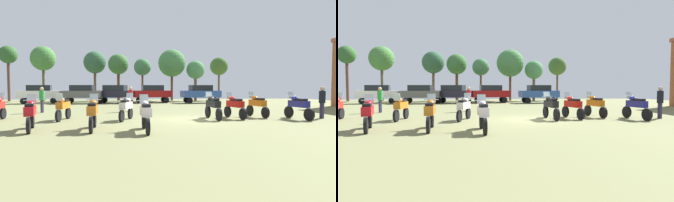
{
  "view_description": "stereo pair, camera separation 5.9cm",
  "coord_description": "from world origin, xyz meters",
  "views": [
    {
      "loc": [
        -2.5,
        -14.89,
        1.81
      ],
      "look_at": [
        -0.82,
        5.38,
        0.77
      ],
      "focal_mm": 29.41,
      "sensor_mm": 36.0,
      "label": 1
    },
    {
      "loc": [
        -2.44,
        -14.9,
        1.81
      ],
      "look_at": [
        -0.82,
        5.38,
        0.77
      ],
      "focal_mm": 29.41,
      "sensor_mm": 36.0,
      "label": 2
    }
  ],
  "objects": [
    {
      "name": "tree_3",
      "position": [
        -15.53,
        21.7,
        5.42
      ],
      "size": [
        3.11,
        3.11,
        7.01
      ],
      "color": "#4D4B33",
      "rests_on": "ground"
    },
    {
      "name": "tree_6",
      "position": [
        4.07,
        20.83,
        3.98
      ],
      "size": [
        2.41,
        2.41,
        5.24
      ],
      "color": "brown",
      "rests_on": "ground"
    },
    {
      "name": "car_1",
      "position": [
        -9.29,
        15.53,
        1.19
      ],
      "size": [
        4.38,
        2.0,
        2.0
      ],
      "rotation": [
        0.0,
        0.0,
        1.52
      ],
      "color": "black",
      "rests_on": "ground"
    },
    {
      "name": "motorcycle_9",
      "position": [
        -2.49,
        -3.89,
        0.75
      ],
      "size": [
        0.62,
        2.27,
        1.48
      ],
      "rotation": [
        0.0,
        0.0,
        0.1
      ],
      "color": "black",
      "rests_on": "ground"
    },
    {
      "name": "motorcycle_8",
      "position": [
        -7.19,
        -3.29,
        0.75
      ],
      "size": [
        0.85,
        2.22,
        1.48
      ],
      "rotation": [
        0.0,
        0.0,
        0.29
      ],
      "color": "black",
      "rests_on": "ground"
    },
    {
      "name": "tree_4",
      "position": [
        0.99,
        21.21,
        4.92
      ],
      "size": [
        3.59,
        3.59,
        6.72
      ],
      "color": "brown",
      "rests_on": "ground"
    },
    {
      "name": "motorcycle_1",
      "position": [
        -6.89,
        0.2,
        0.74
      ],
      "size": [
        0.62,
        2.09,
        1.47
      ],
      "rotation": [
        0.0,
        0.0,
        3.08
      ],
      "color": "black",
      "rests_on": "ground"
    },
    {
      "name": "motorcycle_6",
      "position": [
        -3.52,
        -0.06,
        0.73
      ],
      "size": [
        0.76,
        2.06,
        1.46
      ],
      "rotation": [
        0.0,
        0.0,
        -0.25
      ],
      "color": "black",
      "rests_on": "ground"
    },
    {
      "name": "ground_plane",
      "position": [
        0.0,
        0.0,
        0.01
      ],
      "size": [
        44.0,
        52.0,
        0.02
      ],
      "color": "olive"
    },
    {
      "name": "car_4",
      "position": [
        3.68,
        15.55,
        1.19
      ],
      "size": [
        4.49,
        2.32,
        2.0
      ],
      "rotation": [
        0.0,
        0.0,
        1.69
      ],
      "color": "black",
      "rests_on": "ground"
    },
    {
      "name": "tree_7",
      "position": [
        -9.15,
        22.35,
        5.01
      ],
      "size": [
        2.92,
        2.92,
        6.51
      ],
      "color": "brown",
      "rests_on": "ground"
    },
    {
      "name": "tree_9",
      "position": [
        -19.69,
        21.42,
        5.7
      ],
      "size": [
        2.23,
        2.23,
        6.98
      ],
      "color": "brown",
      "rests_on": "ground"
    },
    {
      "name": "motorcycle_4",
      "position": [
        4.17,
        1.02,
        0.75
      ],
      "size": [
        0.72,
        2.23,
        1.49
      ],
      "rotation": [
        0.0,
        0.0,
        0.19
      ],
      "color": "black",
      "rests_on": "ground"
    },
    {
      "name": "car_2",
      "position": [
        -1.69,
        16.44,
        1.19
      ],
      "size": [
        4.52,
        2.43,
        2.0
      ],
      "rotation": [
        0.0,
        0.0,
        1.72
      ],
      "color": "black",
      "rests_on": "ground"
    },
    {
      "name": "car_3",
      "position": [
        -5.81,
        15.81,
        1.19
      ],
      "size": [
        4.58,
        2.64,
        2.0
      ],
      "rotation": [
        0.0,
        0.0,
        1.36
      ],
      "color": "black",
      "rests_on": "ground"
    },
    {
      "name": "person_3",
      "position": [
        -9.68,
        4.87,
        1.07
      ],
      "size": [
        0.37,
        0.37,
        1.79
      ],
      "rotation": [
        0.0,
        0.0,
        4.62
      ],
      "color": "#2D2B41",
      "rests_on": "ground"
    },
    {
      "name": "tree_1",
      "position": [
        7.6,
        22.29,
        4.6
      ],
      "size": [
        2.45,
        2.45,
        5.86
      ],
      "color": "brown",
      "rests_on": "ground"
    },
    {
      "name": "motorcycle_12",
      "position": [
        1.24,
        0.07,
        0.76
      ],
      "size": [
        0.65,
        2.3,
        1.51
      ],
      "rotation": [
        0.0,
        0.0,
        0.13
      ],
      "color": "black",
      "rests_on": "ground"
    },
    {
      "name": "tree_5",
      "position": [
        -2.86,
        21.08,
        4.34
      ],
      "size": [
        2.2,
        2.2,
        5.48
      ],
      "color": "brown",
      "rests_on": "ground"
    },
    {
      "name": "motorcycle_2",
      "position": [
        2.59,
        0.39,
        0.75
      ],
      "size": [
        0.78,
        2.17,
        1.48
      ],
      "rotation": [
        0.0,
        0.0,
        0.26
      ],
      "color": "black",
      "rests_on": "ground"
    },
    {
      "name": "motorcycle_10",
      "position": [
        -4.67,
        -3.33,
        0.76
      ],
      "size": [
        0.62,
        2.3,
        1.5
      ],
      "rotation": [
        0.0,
        0.0,
        0.1
      ],
      "color": "black",
      "rests_on": "ground"
    },
    {
      "name": "person_2",
      "position": [
        7.54,
        -0.05,
        1.08
      ],
      "size": [
        0.34,
        0.34,
        1.81
      ],
      "rotation": [
        0.0,
        0.0,
        1.57
      ],
      "color": "#322A4B",
      "rests_on": "ground"
    },
    {
      "name": "motorcycle_7",
      "position": [
        5.96,
        -0.34,
        0.76
      ],
      "size": [
        0.71,
        2.2,
        1.51
      ],
      "rotation": [
        0.0,
        0.0,
        0.19
      ],
      "color": "black",
      "rests_on": "ground"
    },
    {
      "name": "person_1",
      "position": [
        -3.57,
        5.29,
        1.08
      ],
      "size": [
        0.4,
        0.4,
        1.81
      ],
      "rotation": [
        0.0,
        0.0,
        4.93
      ],
      "color": "#2E3644",
      "rests_on": "ground"
    },
    {
      "name": "tree_2",
      "position": [
        -6.03,
        21.9,
        4.73
      ],
      "size": [
        2.68,
        2.68,
        6.13
      ],
      "color": "brown",
      "rests_on": "ground"
    },
    {
      "name": "car_5",
      "position": [
        -13.96,
        16.01,
        1.19
      ],
      "size": [
        4.57,
        2.6,
        2.0
      ],
      "rotation": [
        0.0,
        0.0,
        1.77
      ],
      "color": "black",
      "rests_on": "ground"
    }
  ]
}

